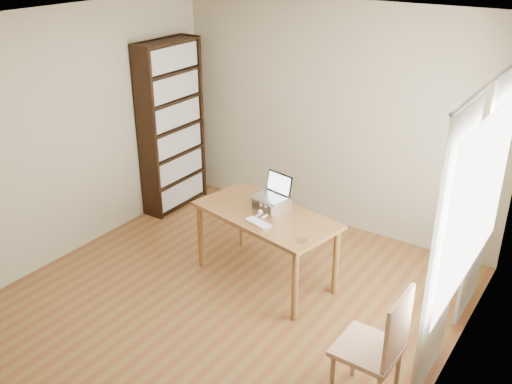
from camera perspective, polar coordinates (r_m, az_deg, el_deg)
name	(u,v)px	position (r m, az deg, el deg)	size (l,w,h in m)	color
room	(214,185)	(4.79, -4.19, 0.68)	(4.04, 4.54, 2.64)	brown
bookshelf	(172,127)	(7.11, -8.43, 6.48)	(0.30, 0.90, 2.10)	black
curtains	(467,222)	(4.77, 20.37, -2.78)	(0.03, 1.90, 2.25)	white
desk	(266,222)	(5.57, 0.97, -3.00)	(1.54, 0.97, 0.75)	brown
laptop_stand	(270,202)	(5.55, 1.44, -1.06)	(0.32, 0.25, 0.13)	silver
laptop	(273,191)	(5.55, 1.75, 0.13)	(0.34, 0.31, 0.22)	silver
keyboard	(258,223)	(5.33, 0.20, -3.08)	(0.30, 0.18, 0.02)	silver
coaster	(302,240)	(5.07, 4.62, -4.84)	(0.10, 0.10, 0.01)	brown
cat	(274,204)	(5.57, 1.86, -1.22)	(0.24, 0.47, 0.14)	#4E463D
chair	(379,345)	(4.31, 12.19, -14.75)	(0.46, 0.46, 1.01)	tan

